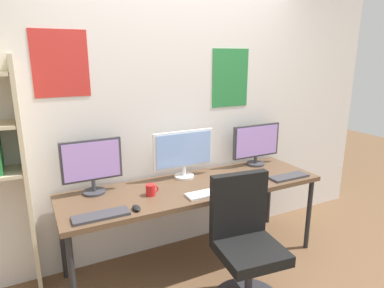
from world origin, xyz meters
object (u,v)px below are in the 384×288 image
monitor_right (256,143)px  keyboard_center (208,193)px  keyboard_right (289,177)px  desk (195,190)px  mouse_right_side (237,187)px  keyboard_left (101,216)px  mouse_left_side (136,208)px  monitor_center (184,152)px  office_chair (246,255)px  monitor_left (92,164)px  coffee_mug (151,190)px

monitor_right → keyboard_center: (-0.80, -0.44, -0.21)m
monitor_right → keyboard_right: size_ratio=1.42×
desk → mouse_right_side: (0.28, -0.23, 0.07)m
keyboard_left → keyboard_center: same height
keyboard_right → mouse_left_side: size_ratio=3.91×
keyboard_center → mouse_left_side: (-0.59, -0.01, 0.01)m
monitor_center → mouse_right_side: bearing=-58.1°
monitor_right → office_chair: bearing=-129.9°
office_chair → desk: bearing=98.2°
desk → monitor_left: monitor_left is taller
office_chair → mouse_left_side: size_ratio=10.31×
mouse_right_side → mouse_left_side: bearing=-179.8°
monitor_center → keyboard_center: monitor_center is taller
monitor_right → coffee_mug: monitor_right is taller
monitor_right → keyboard_center: bearing=-151.0°
monitor_center → mouse_right_side: (0.28, -0.45, -0.22)m
coffee_mug → desk: bearing=5.2°
desk → monitor_left: 0.88m
keyboard_left → mouse_left_side: bearing=-1.5°
monitor_center → monitor_right: (0.80, -0.00, -0.02)m
monitor_right → mouse_right_side: monitor_right is taller
monitor_left → keyboard_right: size_ratio=1.25×
office_chair → keyboard_center: (-0.09, 0.40, 0.35)m
desk → monitor_right: bearing=14.9°
monitor_center → monitor_left: bearing=-180.0°
monitor_center → coffee_mug: monitor_center is taller
monitor_right → mouse_left_side: monitor_right is taller
keyboard_right → monitor_center: bearing=152.2°
desk → monitor_right: 0.87m
keyboard_center → mouse_left_side: mouse_left_side is taller
keyboard_center → office_chair: bearing=-77.2°
office_chair → keyboard_right: 0.92m
keyboard_left → mouse_right_side: size_ratio=4.01×
office_chair → monitor_right: monitor_right is taller
mouse_left_side → coffee_mug: bearing=47.2°
monitor_left → keyboard_center: (0.80, -0.44, -0.23)m
monitor_left → keyboard_right: 1.71m
monitor_center → mouse_right_side: monitor_center is taller
monitor_center → mouse_right_side: size_ratio=5.98×
monitor_right → coffee_mug: bearing=-168.3°
keyboard_left → mouse_right_side: 1.12m
monitor_left → monitor_center: size_ratio=0.82×
monitor_right → keyboard_center: size_ratio=1.50×
desk → monitor_center: size_ratio=3.90×
office_chair → keyboard_left: (-0.93, 0.40, 0.35)m
monitor_center → mouse_left_side: (-0.59, -0.45, -0.22)m
mouse_left_side → coffee_mug: size_ratio=0.91×
monitor_left → keyboard_center: monitor_left is taller
mouse_left_side → mouse_right_side: size_ratio=1.00×
keyboard_right → coffee_mug: bearing=171.2°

